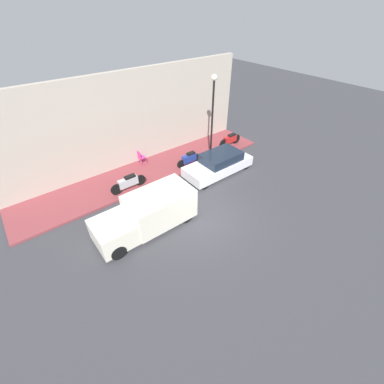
# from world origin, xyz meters

# --- Properties ---
(ground_plane) EXTENTS (60.00, 60.00, 0.00)m
(ground_plane) POSITION_xyz_m (0.00, 0.00, 0.00)
(ground_plane) COLOR #38383D
(sidewalk) EXTENTS (3.02, 16.16, 0.12)m
(sidewalk) POSITION_xyz_m (5.18, 0.00, 0.06)
(sidewalk) COLOR brown
(sidewalk) RESTS_ON ground_plane
(building_facade) EXTENTS (0.30, 16.16, 5.70)m
(building_facade) POSITION_xyz_m (6.84, 0.00, 2.85)
(building_facade) COLOR #B2A899
(building_facade) RESTS_ON ground_plane
(parked_car) EXTENTS (1.78, 4.40, 1.30)m
(parked_car) POSITION_xyz_m (2.50, -3.34, 0.63)
(parked_car) COLOR silver
(parked_car) RESTS_ON ground_plane
(delivery_van) EXTENTS (1.87, 4.76, 1.71)m
(delivery_van) POSITION_xyz_m (1.00, 2.59, 0.88)
(delivery_van) COLOR silver
(delivery_van) RESTS_ON ground_plane
(motorcycle_blue) EXTENTS (0.30, 1.85, 0.82)m
(motorcycle_blue) POSITION_xyz_m (4.23, -2.37, 0.55)
(motorcycle_blue) COLOR navy
(motorcycle_blue) RESTS_ON sidewalk
(scooter_silver) EXTENTS (0.30, 2.11, 0.86)m
(scooter_silver) POSITION_xyz_m (4.17, 1.96, 0.59)
(scooter_silver) COLOR #B7B7BF
(scooter_silver) RESTS_ON sidewalk
(motorcycle_red) EXTENTS (0.30, 1.97, 0.86)m
(motorcycle_red) POSITION_xyz_m (4.49, -6.29, 0.59)
(motorcycle_red) COLOR #B21E1E
(motorcycle_red) RESTS_ON sidewalk
(streetlamp) EXTENTS (0.35, 0.35, 5.28)m
(streetlamp) POSITION_xyz_m (4.08, -4.05, 3.60)
(streetlamp) COLOR black
(streetlamp) RESTS_ON sidewalk
(cafe_chair) EXTENTS (0.40, 0.40, 0.93)m
(cafe_chair) POSITION_xyz_m (6.18, 0.06, 0.65)
(cafe_chair) COLOR #D8338C
(cafe_chair) RESTS_ON sidewalk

